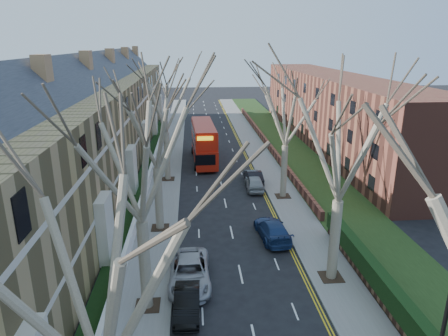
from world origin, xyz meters
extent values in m
cube|color=slate|center=(-6.00, 39.00, 0.06)|extent=(3.00, 102.00, 0.12)
cube|color=slate|center=(6.00, 39.00, 0.06)|extent=(3.00, 102.00, 0.12)
cube|color=#97804C|center=(-13.80, 31.00, 5.00)|extent=(9.00, 78.00, 10.00)
cube|color=#292B32|center=(-13.80, 31.00, 11.00)|extent=(4.67, 78.00, 4.67)
cube|color=beige|center=(-9.35, 31.00, 3.50)|extent=(0.12, 78.00, 0.35)
cube|color=beige|center=(-9.35, 31.00, 7.00)|extent=(0.12, 78.00, 0.35)
cube|color=brown|center=(17.50, 43.00, 5.00)|extent=(8.00, 54.00, 10.00)
cube|color=brown|center=(7.70, 43.00, 0.57)|extent=(0.35, 54.00, 0.90)
cube|color=black|center=(7.70, 2.00, 1.32)|extent=(0.70, 24.00, 1.20)
cube|color=white|center=(-7.65, 31.00, 0.62)|extent=(0.30, 78.00, 1.00)
cube|color=#1E3312|center=(10.50, 39.00, 0.15)|extent=(6.00, 102.00, 0.06)
cylinder|color=#746853|center=(-5.70, 6.00, 2.75)|extent=(0.64, 0.64, 5.25)
cube|color=#2D2116|center=(-5.70, 6.00, 0.14)|extent=(1.40, 1.40, 0.05)
cylinder|color=#746853|center=(-5.70, 16.00, 2.66)|extent=(0.64, 0.64, 5.07)
cube|color=#2D2116|center=(-5.70, 16.00, 0.14)|extent=(1.40, 1.40, 0.05)
cylinder|color=#746853|center=(-5.70, 28.00, 2.75)|extent=(0.60, 0.60, 5.25)
cube|color=#2D2116|center=(-5.70, 28.00, 0.14)|extent=(1.40, 1.40, 0.05)
cylinder|color=#746853|center=(5.70, 8.00, 2.75)|extent=(0.64, 0.64, 5.25)
cube|color=#2D2116|center=(5.70, 8.00, 0.14)|extent=(1.40, 1.40, 0.05)
cylinder|color=#746853|center=(5.70, 22.00, 2.66)|extent=(0.60, 0.60, 5.07)
cube|color=#2D2116|center=(5.70, 22.00, 0.14)|extent=(1.40, 1.40, 0.05)
cube|color=#A4190B|center=(-1.54, 34.96, 1.47)|extent=(3.01, 11.30, 2.24)
cube|color=#A4190B|center=(-1.54, 34.96, 3.61)|extent=(2.99, 10.74, 2.04)
cube|color=black|center=(-1.54, 34.96, 1.93)|extent=(2.99, 10.41, 0.92)
cube|color=black|center=(-1.54, 34.96, 3.71)|extent=(2.99, 10.18, 0.92)
imported|color=black|center=(-3.44, 5.45, 0.67)|extent=(1.52, 4.08, 1.33)
imported|color=#A6A5AB|center=(-3.31, 8.25, 0.77)|extent=(2.59, 5.55, 1.54)
imported|color=navy|center=(3.03, 13.77, 0.73)|extent=(2.46, 5.17, 1.45)
imported|color=gray|center=(3.26, 24.38, 0.74)|extent=(1.86, 4.37, 1.47)
imported|color=black|center=(3.45, 26.29, 0.73)|extent=(1.66, 4.46, 1.46)
camera|label=1|loc=(-2.90, -13.56, 14.52)|focal=32.00mm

